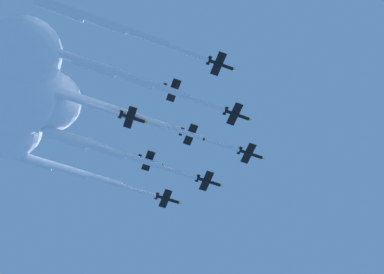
{
  "coord_description": "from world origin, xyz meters",
  "views": [
    {
      "loc": [
        -71.19,
        32.07,
        -14.36
      ],
      "look_at": [
        0.0,
        0.0,
        161.7
      ],
      "focal_mm": 53.5,
      "sensor_mm": 36.0,
      "label": 1
    }
  ],
  "objects": [
    {
      "name": "jet_starboard_inner",
      "position": [
        -11.56,
        26.4,
        159.76
      ],
      "size": [
        10.24,
        61.1,
        3.96
      ],
      "color": "black"
    },
    {
      "name": "jet_port_mid",
      "position": [
        3.1,
        38.63,
        163.29
      ],
      "size": [
        11.14,
        65.21,
        3.95
      ],
      "color": "black"
    },
    {
      "name": "jet_starboard_mid",
      "position": [
        30.04,
        34.31,
        163.37
      ],
      "size": [
        11.86,
        61.79,
        4.02
      ],
      "color": "black"
    },
    {
      "name": "jet_lead",
      "position": [
        1.63,
        17.15,
        163.65
      ],
      "size": [
        11.44,
        64.79,
        4.03
      ],
      "color": "black"
    },
    {
      "name": "jet_port_inner",
      "position": [
        15.88,
        25.94,
        160.08
      ],
      "size": [
        11.71,
        63.61,
        3.95
      ],
      "color": "black"
    },
    {
      "name": "jet_port_outer",
      "position": [
        -23.49,
        41.49,
        163.02
      ],
      "size": [
        11.01,
        66.43,
        4.02
      ],
      "color": "black"
    },
    {
      "name": "jet_trail_starboard",
      "position": [
        5.01,
        55.0,
        161.18
      ],
      "size": [
        11.54,
        57.86,
        3.98
      ],
      "color": "black"
    },
    {
      "name": "jet_starboard_outer",
      "position": [
        17.14,
        42.6,
        161.27
      ],
      "size": [
        11.11,
        56.68,
        4.02
      ],
      "color": "black"
    },
    {
      "name": "cloud_puff",
      "position": [
        9.85,
        58.76,
        167.09
      ],
      "size": [
        51.66,
        39.04,
        33.65
      ],
      "color": "white"
    },
    {
      "name": "jet_trail_port",
      "position": [
        -8.91,
        48.39,
        162.76
      ],
      "size": [
        11.77,
        62.37,
        3.97
      ],
      "color": "black"
    }
  ]
}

